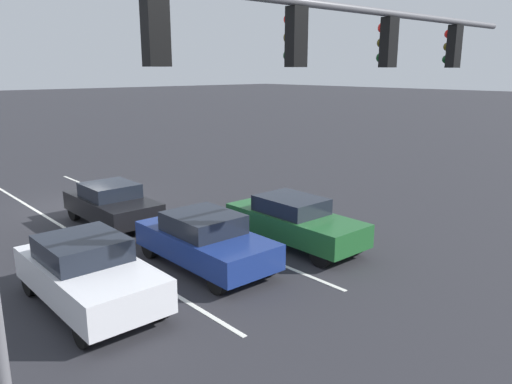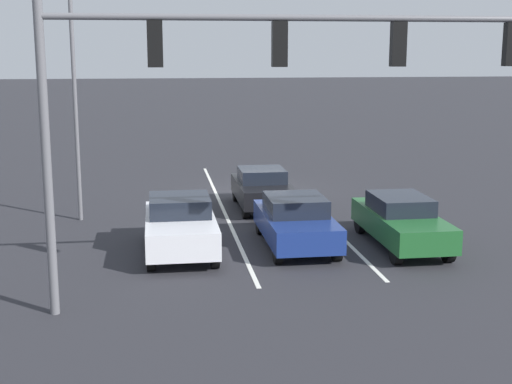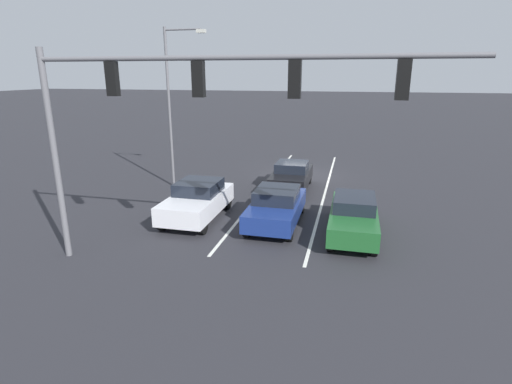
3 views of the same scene
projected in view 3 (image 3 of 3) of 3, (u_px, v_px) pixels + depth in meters
ground_plane at (302, 176)px, 24.02m from camera, size 240.00×240.00×0.00m
lane_stripe_left_divider at (326, 191)px, 20.93m from camera, size 0.12×17.83×0.01m
lane_stripe_center_divider at (266, 187)px, 21.67m from camera, size 0.12×17.83×0.01m
car_white_rightlane_front at (197, 200)px, 16.71m from camera, size 1.92×4.23×1.58m
car_darkgreen_leftlane_front at (354, 215)px, 15.05m from camera, size 1.71×4.56×1.48m
car_navy_midlane_front at (276, 206)px, 16.11m from camera, size 1.87×4.29×1.48m
car_black_midlane_second at (292, 176)px, 20.98m from camera, size 1.82×4.02×1.45m
traffic_signal_gantry at (177, 101)px, 11.07m from camera, size 12.15×0.37×6.65m
street_lamp_right_shoulder at (173, 98)px, 20.41m from camera, size 2.20×0.24×8.10m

